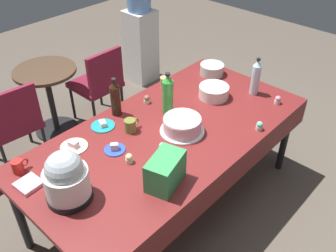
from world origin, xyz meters
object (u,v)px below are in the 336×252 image
object	(u,v)px
round_cafe_table	(49,90)
cupcake_berry	(260,126)
dessert_plate_cobalt	(115,149)
dessert_plate_teal	(103,125)
cupcake_rose	(162,147)
cupcake_lemon	(147,99)
maroon_chair_left	(13,121)
cupcake_mint	(278,100)
soda_bottle_water	(256,77)
dessert_plate_cream	(74,146)
soda_bottle_cola	(115,98)
coffee_mug_red	(18,166)
soda_carton	(165,171)
coffee_mug_tan	(165,82)
coffee_mug_olive	(130,125)
frosted_layer_cake	(182,125)
ceramic_snack_bowl	(214,92)
soda_bottle_lime_soda	(168,95)
water_cooler	(141,36)
maroon_chair_right	(99,81)
slow_cooker	(66,178)
glass_salad_bowl	(212,69)
potluck_table	(168,138)
cupcake_cocoa	(129,158)

from	to	relation	value
round_cafe_table	cupcake_berry	bearing A→B (deg)	-75.62
dessert_plate_cobalt	dessert_plate_teal	bearing A→B (deg)	66.05
cupcake_rose	cupcake_lemon	bearing A→B (deg)	54.96
dessert_plate_teal	maroon_chair_left	bearing A→B (deg)	106.59
cupcake_mint	soda_bottle_water	bearing A→B (deg)	88.09
dessert_plate_cream	cupcake_mint	bearing A→B (deg)	-27.47
maroon_chair_left	soda_bottle_cola	bearing A→B (deg)	-62.74
cupcake_mint	round_cafe_table	world-z (taller)	cupcake_mint
cupcake_rose	coffee_mug_red	size ratio (longest dim) A/B	0.61
dessert_plate_teal	round_cafe_table	size ratio (longest dim) A/B	0.25
soda_bottle_cola	soda_carton	world-z (taller)	soda_bottle_cola
dessert_plate_teal	cupcake_mint	size ratio (longest dim) A/B	2.63
coffee_mug_tan	soda_carton	world-z (taller)	soda_carton
cupcake_berry	coffee_mug_tan	bearing A→B (deg)	91.49
coffee_mug_olive	cupcake_lemon	bearing A→B (deg)	27.66
frosted_layer_cake	ceramic_snack_bowl	xyz separation A→B (m)	(0.54, 0.12, -0.01)
soda_bottle_lime_soda	cupcake_mint	bearing A→B (deg)	-38.58
maroon_chair_left	water_cooler	distance (m)	1.94
dessert_plate_cobalt	cupcake_rose	distance (m)	0.33
ceramic_snack_bowl	maroon_chair_right	distance (m)	1.34
slow_cooker	cupcake_lemon	world-z (taller)	slow_cooker
slow_cooker	cupcake_berry	world-z (taller)	slow_cooker
glass_salad_bowl	cupcake_lemon	world-z (taller)	glass_salad_bowl
maroon_chair_right	cupcake_berry	bearing A→B (deg)	-87.78
dessert_plate_teal	dessert_plate_cobalt	xyz separation A→B (m)	(-0.12, -0.27, 0.00)
soda_bottle_cola	dessert_plate_teal	bearing A→B (deg)	-164.78
dessert_plate_cream	maroon_chair_right	bearing A→B (deg)	45.24
potluck_table	cupcake_lemon	world-z (taller)	cupcake_lemon
potluck_table	soda_bottle_water	xyz separation A→B (m)	(0.88, -0.16, 0.21)
dessert_plate_cream	soda_bottle_cola	bearing A→B (deg)	10.93
frosted_layer_cake	coffee_mug_olive	bearing A→B (deg)	130.93
coffee_mug_tan	dessert_plate_cream	bearing A→B (deg)	-174.92
dessert_plate_cream	water_cooler	size ratio (longest dim) A/B	0.15
water_cooler	coffee_mug_olive	bearing A→B (deg)	-135.66
cupcake_mint	soda_bottle_lime_soda	xyz separation A→B (m)	(-0.70, 0.56, 0.13)
glass_salad_bowl	frosted_layer_cake	bearing A→B (deg)	-156.18
coffee_mug_red	coffee_mug_tan	bearing A→B (deg)	1.52
soda_bottle_lime_soda	coffee_mug_olive	xyz separation A→B (m)	(-0.35, 0.04, -0.11)
soda_bottle_water	maroon_chair_right	world-z (taller)	soda_bottle_water
potluck_table	water_cooler	size ratio (longest dim) A/B	1.77
water_cooler	coffee_mug_tan	bearing A→B (deg)	-125.83
frosted_layer_cake	maroon_chair_right	world-z (taller)	frosted_layer_cake
cupcake_rose	maroon_chair_right	bearing A→B (deg)	68.02
dessert_plate_cobalt	dessert_plate_cream	xyz separation A→B (m)	(-0.17, 0.23, -0.00)
frosted_layer_cake	soda_bottle_cola	xyz separation A→B (m)	(-0.17, 0.52, 0.09)
ceramic_snack_bowl	dessert_plate_cobalt	bearing A→B (deg)	175.44
glass_salad_bowl	cupcake_mint	size ratio (longest dim) A/B	3.20
soda_bottle_lime_soda	coffee_mug_olive	size ratio (longest dim) A/B	2.74
cupcake_lemon	dessert_plate_teal	bearing A→B (deg)	178.64
cupcake_cocoa	cupcake_mint	distance (m)	1.34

